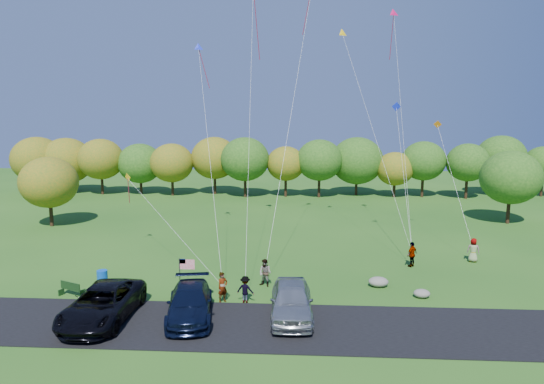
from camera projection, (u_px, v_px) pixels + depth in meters
The scene contains 17 objects.
ground at pixel (253, 298), 29.36m from camera, with size 140.00×140.00×0.00m, color #235217.
asphalt_lane at pixel (245, 325), 25.41m from camera, with size 44.00×6.00×0.06m, color black.
treeline at pixel (290, 163), 63.92m from camera, with size 77.02×28.22×8.75m.
minivan_dark at pixel (103, 304), 25.90m from camera, with size 3.02×6.55×1.82m, color black.
minivan_navy at pixel (190, 303), 26.22m from camera, with size 2.33×5.74×1.67m, color black.
minivan_silver at pixel (291, 300), 26.25m from camera, with size 2.26×5.62×1.91m, color #979BA1.
flyer_a at pixel (223, 287), 28.53m from camera, with size 0.67×0.44×1.83m, color #4C4C59.
flyer_b at pixel (265, 273), 31.21m from camera, with size 0.87×0.68×1.79m, color #4C4C59.
flyer_c at pixel (245, 290), 28.47m from camera, with size 1.05×0.60×1.62m, color #4C4C59.
flyer_d at pixel (412, 254), 35.25m from camera, with size 1.09×0.45×1.86m, color #4C4C59.
flyer_e at pixel (473, 250), 36.43m from camera, with size 0.89×0.58×1.82m, color #4C4C59.
park_bench at pixel (71, 288), 29.58m from camera, with size 1.59×0.90×0.90m.
trash_barrel at pixel (102, 278), 31.42m from camera, with size 0.67×0.67×1.01m, color #0B48B1.
flag_assembly at pixel (184, 269), 28.81m from camera, with size 0.94×0.61×2.54m.
boulder_near at pixel (378, 282), 31.23m from camera, with size 1.28×1.00×0.64m, color #9C9B88.
boulder_far at pixel (422, 293), 29.35m from camera, with size 0.99×0.83×0.52m, color gray.
kites_aloft at pixel (303, 20), 39.81m from camera, with size 26.26×5.92×17.10m.
Camera 1 is at (2.85, -27.88, 10.92)m, focal length 32.00 mm.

